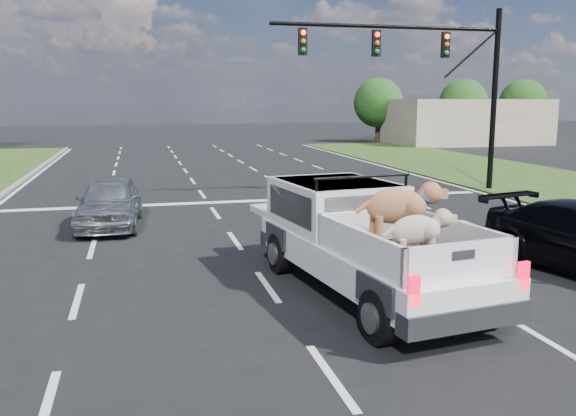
# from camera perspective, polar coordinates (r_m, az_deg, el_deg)

# --- Properties ---
(ground) EXTENTS (160.00, 160.00, 0.00)m
(ground) POSITION_cam_1_polar(r_m,az_deg,el_deg) (12.34, 6.08, -6.74)
(ground) COLOR black
(ground) RESTS_ON ground
(road_markings) EXTENTS (17.75, 60.00, 0.01)m
(road_markings) POSITION_cam_1_polar(r_m,az_deg,el_deg) (18.46, -0.87, -1.00)
(road_markings) COLOR silver
(road_markings) RESTS_ON ground
(traffic_signal) EXTENTS (9.11, 0.31, 7.00)m
(traffic_signal) POSITION_cam_1_polar(r_m,az_deg,el_deg) (24.38, 14.00, 12.55)
(traffic_signal) COLOR black
(traffic_signal) RESTS_ON ground
(building_right) EXTENTS (12.00, 7.00, 3.60)m
(building_right) POSITION_cam_1_polar(r_m,az_deg,el_deg) (52.12, 16.28, 7.77)
(building_right) COLOR #BCA890
(building_right) RESTS_ON ground
(tree_far_d) EXTENTS (4.20, 4.20, 5.40)m
(tree_far_d) POSITION_cam_1_polar(r_m,az_deg,el_deg) (53.04, 8.46, 9.70)
(tree_far_d) COLOR #332114
(tree_far_d) RESTS_ON ground
(tree_far_e) EXTENTS (4.20, 4.20, 5.40)m
(tree_far_e) POSITION_cam_1_polar(r_m,az_deg,el_deg) (56.56, 16.08, 9.44)
(tree_far_e) COLOR #332114
(tree_far_e) RESTS_ON ground
(tree_far_f) EXTENTS (4.20, 4.20, 5.40)m
(tree_far_f) POSITION_cam_1_polar(r_m,az_deg,el_deg) (59.76, 21.14, 9.18)
(tree_far_f) COLOR #332114
(tree_far_f) RESTS_ON ground
(pickup_truck) EXTENTS (2.89, 6.11, 2.20)m
(pickup_truck) POSITION_cam_1_polar(r_m,az_deg,el_deg) (11.39, 6.99, -2.76)
(pickup_truck) COLOR black
(pickup_truck) RESTS_ON ground
(silver_sedan) EXTENTS (1.93, 4.26, 1.42)m
(silver_sedan) POSITION_cam_1_polar(r_m,az_deg,el_deg) (17.99, -16.37, 0.56)
(silver_sedan) COLOR #A3A6AA
(silver_sedan) RESTS_ON ground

